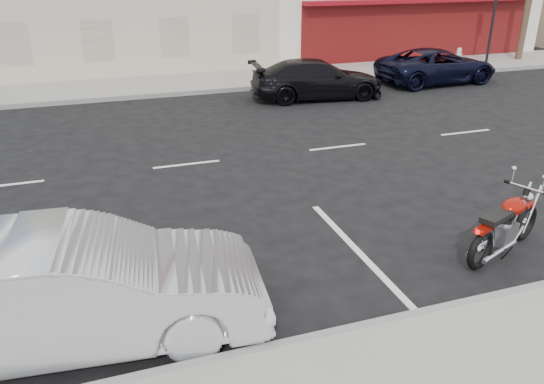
{
  "coord_description": "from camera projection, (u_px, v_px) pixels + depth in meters",
  "views": [
    {
      "loc": [
        -3.88,
        -11.96,
        4.54
      ],
      "look_at": [
        -1.16,
        -3.94,
        0.8
      ],
      "focal_mm": 35.0,
      "sensor_mm": 36.0,
      "label": 1
    }
  ],
  "objects": [
    {
      "name": "sedan_silver",
      "position": [
        78.0,
        290.0,
        6.58
      ],
      "size": [
        4.82,
        2.09,
        1.54
      ],
      "primitive_type": "imported",
      "rotation": [
        0.0,
        0.0,
        1.47
      ],
      "color": "#B6B9BF",
      "rests_on": "ground"
    },
    {
      "name": "suv_far",
      "position": [
        437.0,
        66.0,
        20.87
      ],
      "size": [
        4.93,
        2.47,
        1.34
      ],
      "primitive_type": "imported",
      "rotation": [
        0.0,
        0.0,
        1.62
      ],
      "color": "black",
      "rests_on": "ground"
    },
    {
      "name": "sidewalk_far",
      "position": [
        62.0,
        92.0,
        19.37
      ],
      "size": [
        80.0,
        3.4,
        0.15
      ],
      "primitive_type": "cube",
      "color": "gray",
      "rests_on": "ground"
    },
    {
      "name": "traffic_light",
      "position": [
        496.0,
        7.0,
        23.49
      ],
      "size": [
        0.26,
        0.3,
        3.8
      ],
      "color": "black",
      "rests_on": "sidewalk_far"
    },
    {
      "name": "curb_far",
      "position": [
        61.0,
        103.0,
        17.9
      ],
      "size": [
        80.0,
        0.12,
        0.16
      ],
      "primitive_type": "cube",
      "color": "gray",
      "rests_on": "ground"
    },
    {
      "name": "fire_hydrant",
      "position": [
        459.0,
        55.0,
        24.01
      ],
      "size": [
        0.2,
        0.2,
        0.72
      ],
      "color": "beige",
      "rests_on": "sidewalk_far"
    },
    {
      "name": "car_far",
      "position": [
        317.0,
        79.0,
        18.53
      ],
      "size": [
        4.82,
        2.37,
        1.35
      ],
      "primitive_type": "imported",
      "rotation": [
        0.0,
        0.0,
        1.46
      ],
      "color": "black",
      "rests_on": "ground"
    },
    {
      "name": "motorcycle",
      "position": [
        527.0,
        214.0,
        9.16
      ],
      "size": [
        2.04,
        1.01,
        1.08
      ],
      "rotation": [
        0.0,
        0.0,
        0.38
      ],
      "color": "black",
      "rests_on": "ground"
    },
    {
      "name": "ground",
      "position": [
        266.0,
        155.0,
        13.33
      ],
      "size": [
        120.0,
        120.0,
        0.0
      ],
      "primitive_type": "plane",
      "color": "black",
      "rests_on": "ground"
    }
  ]
}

